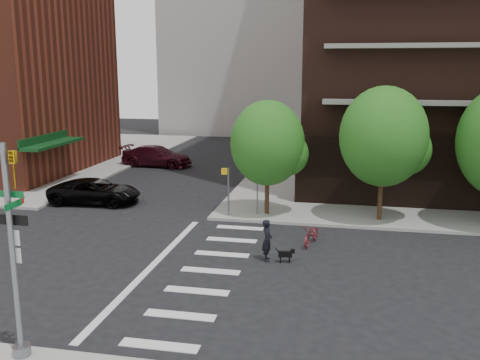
# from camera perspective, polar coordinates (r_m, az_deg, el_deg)

# --- Properties ---
(ground) EXTENTS (120.00, 120.00, 0.00)m
(ground) POSITION_cam_1_polar(r_m,az_deg,el_deg) (22.73, -10.60, -8.97)
(ground) COLOR black
(ground) RESTS_ON ground
(crosswalk) EXTENTS (3.85, 13.00, 0.01)m
(crosswalk) POSITION_cam_1_polar(r_m,az_deg,el_deg) (22.03, -5.19, -9.49)
(crosswalk) COLOR silver
(crosswalk) RESTS_ON ground
(tree_a) EXTENTS (4.00, 4.00, 5.90)m
(tree_a) POSITION_cam_1_polar(r_m,az_deg,el_deg) (28.71, 2.95, 3.95)
(tree_a) COLOR #301E11
(tree_a) RESTS_ON sidewalk_ne
(tree_b) EXTENTS (4.50, 4.50, 6.65)m
(tree_b) POSITION_cam_1_polar(r_m,az_deg,el_deg) (28.40, 15.06, 4.49)
(tree_b) COLOR #301E11
(tree_b) RESTS_ON sidewalk_ne
(traffic_signal) EXTENTS (0.90, 0.75, 6.00)m
(traffic_signal) POSITION_cam_1_polar(r_m,az_deg,el_deg) (15.82, -22.84, -8.77)
(traffic_signal) COLOR slate
(traffic_signal) RESTS_ON sidewalk_s
(pedestrian_signal) EXTENTS (2.18, 0.67, 2.60)m
(pedestrian_signal) POSITION_cam_1_polar(r_m,az_deg,el_deg) (28.83, -0.58, -0.42)
(pedestrian_signal) COLOR slate
(pedestrian_signal) RESTS_ON sidewalk_ne
(fire_hydrant) EXTENTS (0.24, 0.24, 0.73)m
(fire_hydrant) POSITION_cam_1_polar(r_m,az_deg,el_deg) (34.01, -22.26, -1.66)
(fire_hydrant) COLOR #A50C0C
(fire_hydrant) RESTS_ON sidewalk_nw
(parked_car_black) EXTENTS (2.79, 5.51, 1.49)m
(parked_car_black) POSITION_cam_1_polar(r_m,az_deg,el_deg) (33.11, -15.22, -1.18)
(parked_car_black) COLOR black
(parked_car_black) RESTS_ON ground
(parked_car_maroon) EXTENTS (2.75, 5.98, 1.69)m
(parked_car_maroon) POSITION_cam_1_polar(r_m,az_deg,el_deg) (44.52, -8.86, 2.54)
(parked_car_maroon) COLOR #3F101B
(parked_car_maroon) RESTS_ON ground
(parked_car_silver) EXTENTS (1.91, 4.41, 1.41)m
(parked_car_silver) POSITION_cam_1_polar(r_m,az_deg,el_deg) (45.98, -9.61, 2.63)
(parked_car_silver) COLOR #B5BABD
(parked_car_silver) RESTS_ON ground
(scooter) EXTENTS (1.09, 1.98, 0.99)m
(scooter) POSITION_cam_1_polar(r_m,az_deg,el_deg) (24.92, 7.64, -5.77)
(scooter) COLOR maroon
(scooter) RESTS_ON ground
(dog_walker) EXTENTS (0.71, 0.53, 1.80)m
(dog_walker) POSITION_cam_1_polar(r_m,az_deg,el_deg) (22.65, 2.92, -6.43)
(dog_walker) COLOR black
(dog_walker) RESTS_ON ground
(dog) EXTENTS (0.70, 0.28, 0.59)m
(dog) POSITION_cam_1_polar(r_m,az_deg,el_deg) (22.66, 4.93, -7.87)
(dog) COLOR black
(dog) RESTS_ON ground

